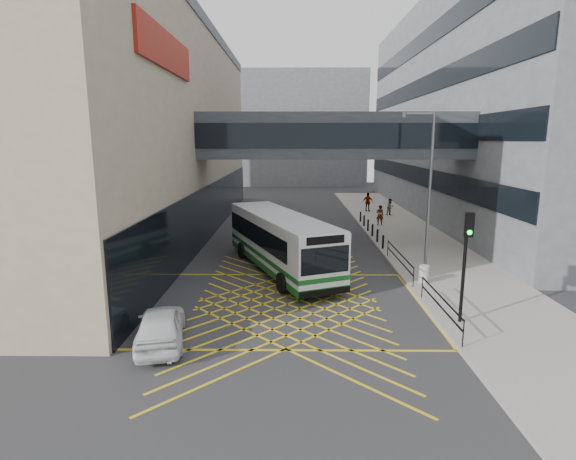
{
  "coord_description": "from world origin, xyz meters",
  "views": [
    {
      "loc": [
        0.22,
        -19.07,
        7.21
      ],
      "look_at": [
        0.0,
        4.0,
        2.6
      ],
      "focal_mm": 28.0,
      "sensor_mm": 36.0,
      "label": 1
    }
  ],
  "objects_px": {
    "bus": "(279,240)",
    "traffic_light": "(466,252)",
    "car_dark": "(288,245)",
    "litter_bin": "(424,274)",
    "street_lamp": "(427,180)",
    "pedestrian_a": "(380,215)",
    "car_silver": "(309,230)",
    "car_white": "(161,325)",
    "pedestrian_b": "(390,207)",
    "pedestrian_c": "(368,202)"
  },
  "relations": [
    {
      "from": "street_lamp",
      "to": "pedestrian_b",
      "type": "relative_size",
      "value": 5.35
    },
    {
      "from": "pedestrian_a",
      "to": "pedestrian_c",
      "type": "bearing_deg",
      "value": -90.12
    },
    {
      "from": "car_dark",
      "to": "litter_bin",
      "type": "distance_m",
      "value": 9.16
    },
    {
      "from": "street_lamp",
      "to": "traffic_light",
      "type": "bearing_deg",
      "value": -99.56
    },
    {
      "from": "car_dark",
      "to": "car_white",
      "type": "bearing_deg",
      "value": 93.4
    },
    {
      "from": "car_silver",
      "to": "litter_bin",
      "type": "height_order",
      "value": "car_silver"
    },
    {
      "from": "car_white",
      "to": "bus",
      "type": "bearing_deg",
      "value": -124.52
    },
    {
      "from": "bus",
      "to": "traffic_light",
      "type": "relative_size",
      "value": 2.6
    },
    {
      "from": "litter_bin",
      "to": "pedestrian_b",
      "type": "xyz_separation_m",
      "value": [
        2.71,
        20.68,
        0.36
      ]
    },
    {
      "from": "bus",
      "to": "traffic_light",
      "type": "distance_m",
      "value": 10.86
    },
    {
      "from": "traffic_light",
      "to": "street_lamp",
      "type": "distance_m",
      "value": 8.7
    },
    {
      "from": "pedestrian_b",
      "to": "pedestrian_a",
      "type": "bearing_deg",
      "value": -140.49
    },
    {
      "from": "traffic_light",
      "to": "pedestrian_c",
      "type": "xyz_separation_m",
      "value": [
        0.99,
        28.28,
        -1.93
      ]
    },
    {
      "from": "car_dark",
      "to": "litter_bin",
      "type": "relative_size",
      "value": 5.04
    },
    {
      "from": "car_dark",
      "to": "traffic_light",
      "type": "distance_m",
      "value": 13.32
    },
    {
      "from": "car_white",
      "to": "traffic_light",
      "type": "distance_m",
      "value": 11.72
    },
    {
      "from": "pedestrian_b",
      "to": "car_dark",
      "type": "bearing_deg",
      "value": -152.59
    },
    {
      "from": "car_silver",
      "to": "pedestrian_b",
      "type": "relative_size",
      "value": 3.01
    },
    {
      "from": "car_dark",
      "to": "pedestrian_a",
      "type": "distance_m",
      "value": 12.34
    },
    {
      "from": "pedestrian_a",
      "to": "bus",
      "type": "bearing_deg",
      "value": 59.39
    },
    {
      "from": "car_silver",
      "to": "pedestrian_c",
      "type": "relative_size",
      "value": 2.55
    },
    {
      "from": "car_white",
      "to": "street_lamp",
      "type": "height_order",
      "value": "street_lamp"
    },
    {
      "from": "car_white",
      "to": "pedestrian_a",
      "type": "xyz_separation_m",
      "value": [
        12.14,
        22.4,
        0.31
      ]
    },
    {
      "from": "car_white",
      "to": "car_silver",
      "type": "distance_m",
      "value": 18.26
    },
    {
      "from": "traffic_light",
      "to": "pedestrian_a",
      "type": "height_order",
      "value": "traffic_light"
    },
    {
      "from": "bus",
      "to": "litter_bin",
      "type": "distance_m",
      "value": 7.94
    },
    {
      "from": "car_dark",
      "to": "car_silver",
      "type": "bearing_deg",
      "value": -86.08
    },
    {
      "from": "car_silver",
      "to": "pedestrian_a",
      "type": "height_order",
      "value": "pedestrian_a"
    },
    {
      "from": "street_lamp",
      "to": "pedestrian_a",
      "type": "relative_size",
      "value": 5.03
    },
    {
      "from": "traffic_light",
      "to": "pedestrian_a",
      "type": "bearing_deg",
      "value": 92.36
    },
    {
      "from": "car_dark",
      "to": "car_silver",
      "type": "distance_m",
      "value": 4.75
    },
    {
      "from": "bus",
      "to": "street_lamp",
      "type": "bearing_deg",
      "value": -18.4
    },
    {
      "from": "car_silver",
      "to": "pedestrian_c",
      "type": "xyz_separation_m",
      "value": [
        6.39,
        12.64,
        0.35
      ]
    },
    {
      "from": "car_dark",
      "to": "litter_bin",
      "type": "xyz_separation_m",
      "value": [
        6.94,
        -5.97,
        -0.09
      ]
    },
    {
      "from": "bus",
      "to": "car_white",
      "type": "bearing_deg",
      "value": -135.17
    },
    {
      "from": "car_silver",
      "to": "bus",
      "type": "bearing_deg",
      "value": 82.17
    },
    {
      "from": "car_dark",
      "to": "traffic_light",
      "type": "height_order",
      "value": "traffic_light"
    },
    {
      "from": "litter_bin",
      "to": "car_silver",
      "type": "bearing_deg",
      "value": 117.39
    },
    {
      "from": "pedestrian_a",
      "to": "litter_bin",
      "type": "bearing_deg",
      "value": 88.85
    },
    {
      "from": "car_white",
      "to": "car_dark",
      "type": "distance_m",
      "value": 13.52
    },
    {
      "from": "pedestrian_c",
      "to": "bus",
      "type": "bearing_deg",
      "value": 92.25
    },
    {
      "from": "street_lamp",
      "to": "litter_bin",
      "type": "relative_size",
      "value": 9.75
    },
    {
      "from": "car_dark",
      "to": "car_silver",
      "type": "xyz_separation_m",
      "value": [
        1.52,
        4.5,
        0.06
      ]
    },
    {
      "from": "litter_bin",
      "to": "pedestrian_c",
      "type": "bearing_deg",
      "value": 87.6
    },
    {
      "from": "car_silver",
      "to": "street_lamp",
      "type": "xyz_separation_m",
      "value": [
        6.26,
        -7.21,
        4.28
      ]
    },
    {
      "from": "car_silver",
      "to": "pedestrian_c",
      "type": "bearing_deg",
      "value": -110.5
    },
    {
      "from": "litter_bin",
      "to": "pedestrian_b",
      "type": "bearing_deg",
      "value": 82.54
    },
    {
      "from": "bus",
      "to": "litter_bin",
      "type": "height_order",
      "value": "bus"
    },
    {
      "from": "car_dark",
      "to": "bus",
      "type": "bearing_deg",
      "value": 104.97
    },
    {
      "from": "litter_bin",
      "to": "pedestrian_a",
      "type": "xyz_separation_m",
      "value": [
        0.75,
        15.61,
        0.41
      ]
    }
  ]
}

